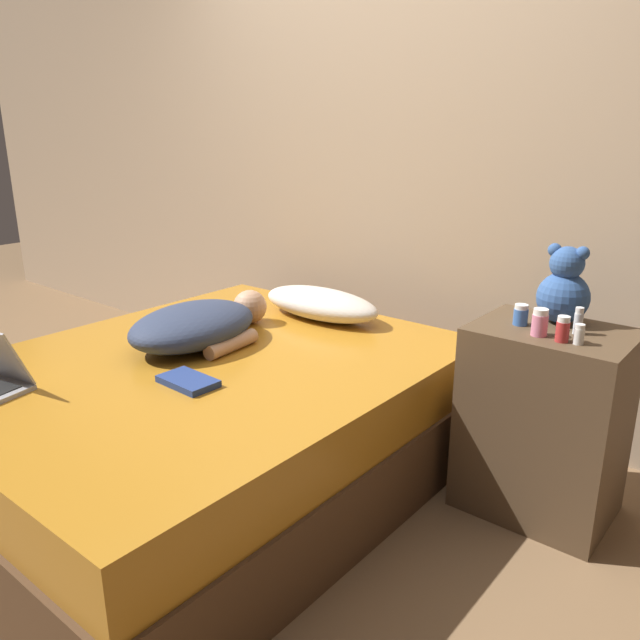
{
  "coord_description": "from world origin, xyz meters",
  "views": [
    {
      "loc": [
        1.78,
        -1.47,
        1.4
      ],
      "look_at": [
        0.38,
        0.24,
        0.71
      ],
      "focal_mm": 35.0,
      "sensor_mm": 36.0,
      "label": 1
    }
  ],
  "objects_px": {
    "person_lying": "(199,324)",
    "bottle_pink": "(540,323)",
    "teddy_bear": "(564,289)",
    "bottle_blue": "(521,315)",
    "pillow": "(321,304)",
    "book": "(188,381)",
    "bottle_clear": "(578,321)",
    "bottle_white": "(579,334)",
    "bottle_red": "(563,329)"
  },
  "relations": [
    {
      "from": "bottle_red",
      "to": "bottle_blue",
      "type": "bearing_deg",
      "value": 153.75
    },
    {
      "from": "bottle_red",
      "to": "bottle_white",
      "type": "bearing_deg",
      "value": 9.71
    },
    {
      "from": "teddy_bear",
      "to": "bottle_blue",
      "type": "distance_m",
      "value": 0.18
    },
    {
      "from": "bottle_clear",
      "to": "book",
      "type": "distance_m",
      "value": 1.36
    },
    {
      "from": "pillow",
      "to": "teddy_bear",
      "type": "distance_m",
      "value": 1.11
    },
    {
      "from": "bottle_clear",
      "to": "bottle_white",
      "type": "relative_size",
      "value": 1.39
    },
    {
      "from": "pillow",
      "to": "bottle_red",
      "type": "bearing_deg",
      "value": -7.9
    },
    {
      "from": "bottle_red",
      "to": "bottle_clear",
      "type": "bearing_deg",
      "value": 82.92
    },
    {
      "from": "person_lying",
      "to": "teddy_bear",
      "type": "distance_m",
      "value": 1.43
    },
    {
      "from": "bottle_pink",
      "to": "pillow",
      "type": "bearing_deg",
      "value": 172.18
    },
    {
      "from": "book",
      "to": "person_lying",
      "type": "bearing_deg",
      "value": 134.36
    },
    {
      "from": "bottle_pink",
      "to": "bottle_white",
      "type": "bearing_deg",
      "value": -1.78
    },
    {
      "from": "bottle_clear",
      "to": "book",
      "type": "relative_size",
      "value": 0.44
    },
    {
      "from": "pillow",
      "to": "bottle_blue",
      "type": "relative_size",
      "value": 8.33
    },
    {
      "from": "person_lying",
      "to": "bottle_red",
      "type": "relative_size",
      "value": 8.53
    },
    {
      "from": "bottle_clear",
      "to": "book",
      "type": "xyz_separation_m",
      "value": [
        -1.04,
        -0.86,
        -0.22
      ]
    },
    {
      "from": "pillow",
      "to": "bottle_white",
      "type": "height_order",
      "value": "bottle_white"
    },
    {
      "from": "person_lying",
      "to": "bottle_white",
      "type": "relative_size",
      "value": 10.94
    },
    {
      "from": "pillow",
      "to": "bottle_clear",
      "type": "relative_size",
      "value": 6.64
    },
    {
      "from": "teddy_bear",
      "to": "bottle_blue",
      "type": "xyz_separation_m",
      "value": [
        -0.1,
        -0.12,
        -0.09
      ]
    },
    {
      "from": "bottle_clear",
      "to": "bottle_white",
      "type": "distance_m",
      "value": 0.11
    },
    {
      "from": "pillow",
      "to": "bottle_blue",
      "type": "bearing_deg",
      "value": -4.27
    },
    {
      "from": "bottle_blue",
      "to": "bottle_red",
      "type": "distance_m",
      "value": 0.2
    },
    {
      "from": "person_lying",
      "to": "bottle_white",
      "type": "height_order",
      "value": "bottle_white"
    },
    {
      "from": "pillow",
      "to": "teddy_bear",
      "type": "relative_size",
      "value": 2.21
    },
    {
      "from": "teddy_bear",
      "to": "bottle_red",
      "type": "distance_m",
      "value": 0.24
    },
    {
      "from": "bottle_clear",
      "to": "bottle_blue",
      "type": "bearing_deg",
      "value": -172.73
    },
    {
      "from": "pillow",
      "to": "teddy_bear",
      "type": "bearing_deg",
      "value": 2.62
    },
    {
      "from": "person_lying",
      "to": "bottle_white",
      "type": "xyz_separation_m",
      "value": [
        1.38,
        0.44,
        0.14
      ]
    },
    {
      "from": "bottle_white",
      "to": "book",
      "type": "relative_size",
      "value": 0.32
    },
    {
      "from": "bottle_red",
      "to": "book",
      "type": "distance_m",
      "value": 1.28
    },
    {
      "from": "teddy_bear",
      "to": "bottle_blue",
      "type": "relative_size",
      "value": 3.77
    },
    {
      "from": "bottle_pink",
      "to": "teddy_bear",
      "type": "bearing_deg",
      "value": 88.79
    },
    {
      "from": "bottle_blue",
      "to": "bottle_pink",
      "type": "xyz_separation_m",
      "value": [
        0.1,
        -0.08,
        0.01
      ]
    },
    {
      "from": "bottle_blue",
      "to": "book",
      "type": "distance_m",
      "value": 1.21
    },
    {
      "from": "bottle_red",
      "to": "book",
      "type": "relative_size",
      "value": 0.4
    },
    {
      "from": "bottle_blue",
      "to": "book",
      "type": "height_order",
      "value": "bottle_blue"
    },
    {
      "from": "person_lying",
      "to": "book",
      "type": "distance_m",
      "value": 0.44
    },
    {
      "from": "teddy_bear",
      "to": "book",
      "type": "bearing_deg",
      "value": -134.6
    },
    {
      "from": "bottle_blue",
      "to": "book",
      "type": "bearing_deg",
      "value": -135.31
    },
    {
      "from": "teddy_bear",
      "to": "bottle_clear",
      "type": "height_order",
      "value": "teddy_bear"
    },
    {
      "from": "pillow",
      "to": "book",
      "type": "height_order",
      "value": "pillow"
    },
    {
      "from": "bottle_blue",
      "to": "bottle_red",
      "type": "height_order",
      "value": "bottle_red"
    },
    {
      "from": "person_lying",
      "to": "book",
      "type": "xyz_separation_m",
      "value": [
        0.31,
        -0.31,
        -0.07
      ]
    },
    {
      "from": "teddy_bear",
      "to": "bottle_clear",
      "type": "xyz_separation_m",
      "value": [
        0.09,
        -0.1,
        -0.08
      ]
    },
    {
      "from": "person_lying",
      "to": "bottle_pink",
      "type": "bearing_deg",
      "value": 14.25
    },
    {
      "from": "teddy_bear",
      "to": "bottle_blue",
      "type": "bearing_deg",
      "value": -129.28
    },
    {
      "from": "bottle_clear",
      "to": "book",
      "type": "bearing_deg",
      "value": -140.33
    },
    {
      "from": "person_lying",
      "to": "bottle_blue",
      "type": "bearing_deg",
      "value": 18.94
    },
    {
      "from": "bottle_clear",
      "to": "person_lying",
      "type": "bearing_deg",
      "value": -157.91
    }
  ]
}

